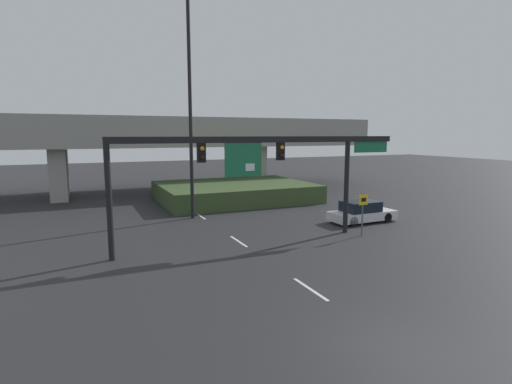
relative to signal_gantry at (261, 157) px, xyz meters
name	(u,v)px	position (x,y,z in m)	size (l,w,h in m)	color
ground_plane	(399,348)	(-1.04, -11.32, -4.61)	(160.00, 160.00, 0.00)	#262628
lane_markings	(217,227)	(-1.04, 4.37, -4.61)	(0.14, 24.62, 0.01)	silver
signal_gantry	(261,157)	(0.00, 0.00, 0.00)	(16.25, 0.44, 5.68)	black
speed_limit_sign	(363,208)	(5.86, -1.14, -3.00)	(0.60, 0.11, 2.47)	#4C4C4C
highway_light_pole_near	(190,79)	(-1.74, 7.62, 4.81)	(0.70, 0.36, 18.08)	black
overpass_bridge	(161,140)	(-1.04, 22.08, 0.60)	(44.42, 9.65, 7.40)	gray
grass_embankment	(235,192)	(3.69, 13.61, -3.86)	(12.87, 9.68, 1.50)	#384C28
parked_sedan_near_right	(362,212)	(8.24, 1.88, -3.96)	(4.56, 1.92, 1.40)	silver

